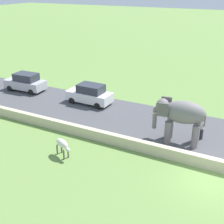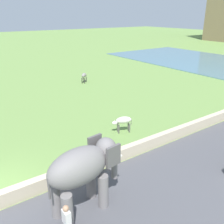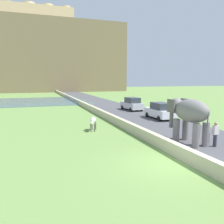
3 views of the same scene
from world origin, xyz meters
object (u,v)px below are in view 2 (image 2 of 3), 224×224
Objects in this scene: cow_white at (123,121)px; cow_grey at (84,76)px; person_beside_elephant at (67,223)px; elephant at (84,169)px.

cow_grey is at bearing 161.89° from cow_white.
person_beside_elephant is at bearing -49.78° from cow_white.
cow_white is at bearing 130.22° from person_beside_elephant.
cow_grey is (-19.33, 11.47, -0.04)m from person_beside_elephant.
elephant is at bearing -29.07° from cow_grey.
elephant is at bearing 128.68° from person_beside_elephant.
cow_white is 14.00m from cow_grey.
cow_grey is at bearing 150.93° from elephant.
elephant is 2.52× the size of cow_white.
elephant reaches higher than cow_grey.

